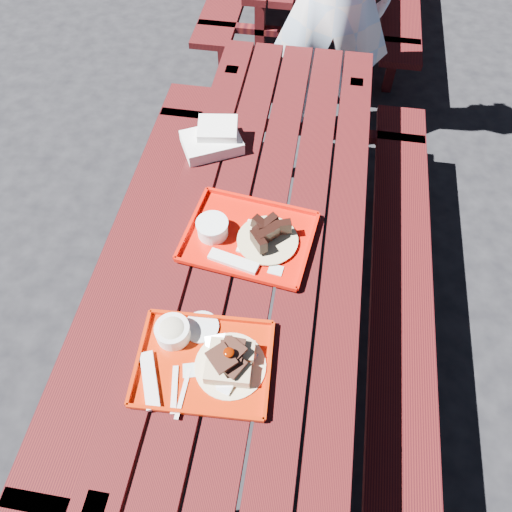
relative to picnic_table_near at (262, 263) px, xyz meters
The scene contains 5 objects.
ground 0.56m from the picnic_table_near, ahead, with size 60.00×60.00×0.00m, color black.
picnic_table_near is the anchor object (origin of this frame).
near_tray 0.57m from the picnic_table_near, 101.24° to the right, with size 0.43×0.36×0.13m.
far_tray 0.22m from the picnic_table_near, 143.61° to the right, with size 0.49×0.41×0.08m.
white_cloth 0.56m from the picnic_table_near, 122.67° to the left, with size 0.29×0.26×0.10m.
Camera 1 is at (0.16, -1.10, 2.21)m, focal length 35.00 mm.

